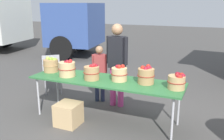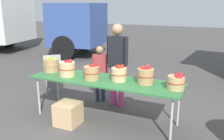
% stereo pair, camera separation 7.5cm
% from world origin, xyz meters
% --- Properties ---
extents(ground_plane, '(40.00, 40.00, 0.00)m').
position_xyz_m(ground_plane, '(0.00, 0.00, 0.00)').
color(ground_plane, '#474442').
extents(market_table, '(2.70, 0.76, 0.75)m').
position_xyz_m(market_table, '(0.00, 0.00, 0.71)').
color(market_table, '#2D6B38').
rests_on(market_table, ground).
extents(apple_basket_green_0, '(0.30, 0.30, 0.29)m').
position_xyz_m(apple_basket_green_0, '(-1.18, 0.07, 0.88)').
color(apple_basket_green_0, '#A87F51').
rests_on(apple_basket_green_0, market_table).
extents(apple_basket_red_0, '(0.31, 0.31, 0.31)m').
position_xyz_m(apple_basket_red_0, '(-0.72, -0.07, 0.89)').
color(apple_basket_red_0, tan).
rests_on(apple_basket_red_0, market_table).
extents(apple_basket_red_1, '(0.29, 0.29, 0.29)m').
position_xyz_m(apple_basket_red_1, '(-0.22, -0.07, 0.88)').
color(apple_basket_red_1, '#A87F51').
rests_on(apple_basket_red_1, market_table).
extents(apple_basket_red_2, '(0.28, 0.28, 0.28)m').
position_xyz_m(apple_basket_red_2, '(0.24, 0.05, 0.88)').
color(apple_basket_red_2, tan).
rests_on(apple_basket_red_2, market_table).
extents(apple_basket_red_3, '(0.29, 0.29, 0.31)m').
position_xyz_m(apple_basket_red_3, '(0.70, 0.08, 0.89)').
color(apple_basket_red_3, '#A87F51').
rests_on(apple_basket_red_3, market_table).
extents(apple_basket_red_4, '(0.28, 0.28, 0.25)m').
position_xyz_m(apple_basket_red_4, '(1.21, 0.01, 0.87)').
color(apple_basket_red_4, tan).
rests_on(apple_basket_red_4, market_table).
extents(vendor_adult, '(0.44, 0.22, 1.66)m').
position_xyz_m(vendor_adult, '(-0.05, 0.67, 0.98)').
color(vendor_adult, '#CC3F8C').
rests_on(vendor_adult, ground).
extents(child_customer, '(0.30, 0.23, 1.19)m').
position_xyz_m(child_customer, '(-0.48, 0.75, 0.70)').
color(child_customer, '#262D4C').
rests_on(child_customer, ground).
extents(box_truck, '(7.93, 3.26, 2.75)m').
position_xyz_m(box_truck, '(-7.07, 4.28, 1.49)').
color(box_truck, silver).
rests_on(box_truck, ground).
extents(folding_chair, '(0.56, 0.56, 0.86)m').
position_xyz_m(folding_chair, '(-1.76, 0.84, 0.51)').
color(folding_chair, '#99999E').
rests_on(folding_chair, ground).
extents(produce_crate, '(0.39, 0.39, 0.39)m').
position_xyz_m(produce_crate, '(-0.50, -0.43, 0.19)').
color(produce_crate, tan).
rests_on(produce_crate, ground).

